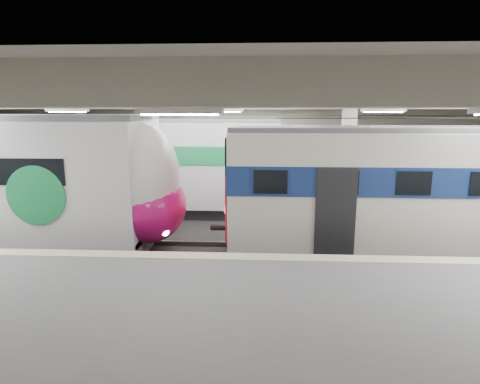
{
  "coord_description": "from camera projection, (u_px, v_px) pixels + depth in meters",
  "views": [
    {
      "loc": [
        1.49,
        -13.41,
        4.97
      ],
      "look_at": [
        0.74,
        1.0,
        2.0
      ],
      "focal_mm": 30.0,
      "sensor_mm": 36.0,
      "label": 1
    }
  ],
  "objects": [
    {
      "name": "far_train",
      "position": [
        129.0,
        164.0,
        19.34
      ],
      "size": [
        14.5,
        3.12,
        4.6
      ],
      "rotation": [
        0.0,
        0.0,
        -0.01
      ],
      "color": "silver",
      "rests_on": "ground"
    },
    {
      "name": "station_hall",
      "position": [
        210.0,
        169.0,
        11.84
      ],
      "size": [
        36.0,
        24.0,
        5.75
      ],
      "color": "black",
      "rests_on": "ground"
    },
    {
      "name": "older_rer",
      "position": [
        427.0,
        191.0,
        13.36
      ],
      "size": [
        13.42,
        2.96,
        4.43
      ],
      "color": "beige",
      "rests_on": "ground"
    }
  ]
}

